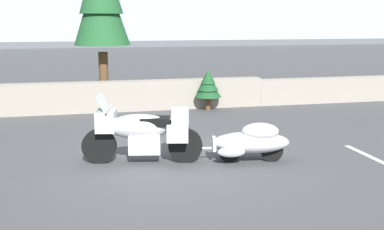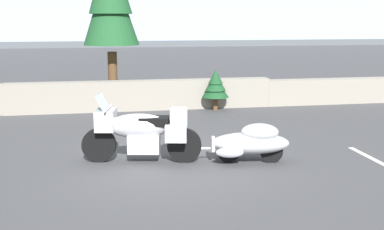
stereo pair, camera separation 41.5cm
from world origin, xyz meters
The scene contains 5 objects.
ground_plane centered at (0.00, 0.00, 0.00)m, with size 80.00×80.00×0.00m, color #424244.
stone_guard_wall centered at (-0.13, 5.58, 0.43)m, with size 24.00×0.56×0.90m.
touring_motorcycle centered at (-0.45, 0.09, 0.62)m, with size 2.29×1.02×1.33m.
car_shaped_trailer centered at (1.61, -0.33, 0.41)m, with size 2.23×1.00×0.76m.
pine_sapling_near centered at (2.21, 5.10, 0.77)m, with size 0.82×0.82×1.24m.
Camera 1 is at (-1.53, -8.75, 2.70)m, focal length 44.55 mm.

